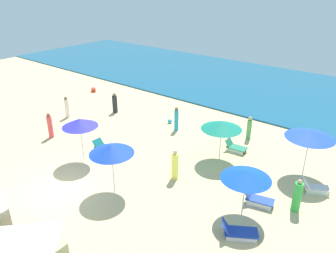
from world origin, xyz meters
TOP-DOWN VIEW (x-y plane):
  - ground_plane at (0.00, 0.00)m, footprint 60.00×60.00m
  - ocean at (0.00, 22.10)m, footprint 60.00×15.80m
  - umbrella_0 at (4.75, 7.57)m, footprint 2.29×2.29m
  - lounge_chair_0_0 at (4.98, 9.06)m, footprint 1.29×0.75m
  - umbrella_1 at (8.09, 3.91)m, footprint 2.17×2.17m
  - lounge_chair_1_0 at (8.31, 5.05)m, footprint 1.46×0.89m
  - lounge_chair_1_1 at (8.62, 2.56)m, footprint 1.59×1.34m
  - umbrella_2 at (9.10, 8.92)m, footprint 2.49×2.49m
  - lounge_chair_2_0 at (10.06, 7.68)m, footprint 1.39×1.10m
  - umbrella_3 at (-1.25, 2.56)m, footprint 1.98×1.98m
  - lounge_chair_3_0 at (-1.18, 4.00)m, footprint 1.46×0.68m
  - umbrella_4 at (2.33, 1.60)m, footprint 2.14×2.14m
  - beachgoer_0 at (0.35, 9.22)m, footprint 0.40×0.40m
  - beachgoer_1 at (9.82, 5.74)m, footprint 0.40×0.40m
  - beachgoer_2 at (4.84, 11.09)m, footprint 0.41×0.41m
  - beachgoer_3 at (3.93, 4.40)m, footprint 0.50×0.50m
  - beachgoer_4 at (-5.38, 8.86)m, footprint 0.43×0.43m
  - beachgoer_5 at (-5.43, 3.19)m, footprint 0.45×0.45m
  - beachgoer_6 at (-7.45, 5.94)m, footprint 0.42×0.42m
  - cooler_box_0 at (-10.73, 11.14)m, footprint 0.62×0.59m
  - beach_ball_1 at (-0.75, 9.89)m, footprint 0.31×0.31m

SIDE VIEW (x-z plane):
  - ground_plane at x=0.00m, z-range 0.00..0.00m
  - ocean at x=0.00m, z-range 0.00..0.12m
  - beach_ball_1 at x=-0.75m, z-range 0.00..0.31m
  - cooler_box_0 at x=-10.73m, z-range 0.00..0.32m
  - lounge_chair_1_1 at x=8.62m, z-range -0.09..0.62m
  - lounge_chair_3_0 at x=-1.18m, z-range -0.06..0.59m
  - lounge_chair_0_0 at x=4.98m, z-range -0.07..0.60m
  - lounge_chair_1_0 at x=8.31m, z-range -0.08..0.64m
  - lounge_chair_2_0 at x=10.06m, z-range -0.09..0.67m
  - beachgoer_4 at x=-5.38m, z-range -0.06..1.52m
  - beachgoer_2 at x=4.84m, z-range -0.03..1.53m
  - beachgoer_1 at x=9.82m, z-range -0.07..1.57m
  - beachgoer_3 at x=3.93m, z-range -0.06..1.62m
  - beachgoer_6 at x=-7.45m, z-range -0.04..1.61m
  - beachgoer_5 at x=-5.43m, z-range -0.05..1.66m
  - beachgoer_0 at x=0.35m, z-range -0.03..1.66m
  - umbrella_1 at x=8.09m, z-range 0.95..3.24m
  - umbrella_0 at x=4.75m, z-range 0.97..3.37m
  - umbrella_4 at x=2.33m, z-range 1.07..3.62m
  - umbrella_3 at x=-1.25m, z-range 1.08..3.71m
  - umbrella_2 at x=9.10m, z-range 1.11..3.73m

